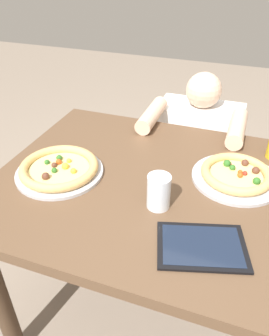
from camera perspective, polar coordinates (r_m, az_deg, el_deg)
ground_plane at (r=1.71m, az=2.56°, el=-22.87°), size 8.00×8.00×0.00m
dining_table at (r=1.23m, az=3.31°, el=-6.65°), size 1.11×0.89×0.75m
pizza_near at (r=1.21m, az=-12.76°, el=-0.15°), size 0.31×0.31×0.04m
pizza_far at (r=1.20m, az=17.03°, el=-1.14°), size 0.30×0.30×0.04m
water_cup_clear at (r=1.02m, az=4.15°, el=-3.98°), size 0.07×0.07×0.11m
tablet at (r=0.94m, az=11.43°, el=-12.98°), size 0.28×0.23×0.01m
diner_seated at (r=1.88m, az=10.19°, el=0.29°), size 0.45×0.54×0.93m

